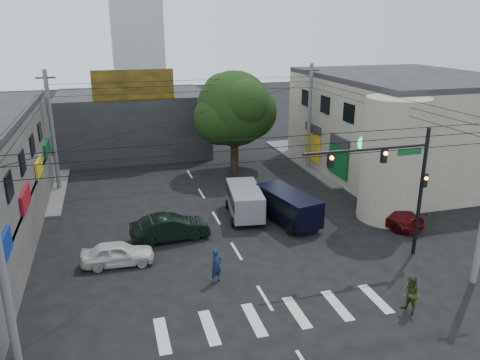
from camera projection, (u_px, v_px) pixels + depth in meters
name	position (u px, v px, depth m)	size (l,w,h in m)	color
ground	(246.00, 268.00, 24.77)	(160.00, 160.00, 0.00)	black
sidewalk_far_right	(369.00, 155.00, 45.87)	(16.00, 16.00, 0.15)	#514F4C
building_right	(404.00, 126.00, 40.07)	(14.00, 18.00, 8.00)	gray
corner_column	(393.00, 160.00, 30.03)	(4.00, 4.00, 8.00)	gray
building_far	(133.00, 123.00, 46.51)	(14.00, 10.00, 6.00)	#232326
billboard	(133.00, 85.00, 40.68)	(7.00, 0.30, 2.60)	olive
street_tree	(234.00, 109.00, 39.60)	(6.40, 6.40, 8.70)	black
traffic_gantry	(396.00, 174.00, 24.37)	(7.10, 0.35, 7.20)	black
utility_pole_far_left	(52.00, 132.00, 35.18)	(0.32, 0.32, 9.20)	#59595B
utility_pole_far_right	(309.00, 117.00, 40.66)	(0.32, 0.32, 9.20)	#59595B
dark_sedan	(170.00, 228.00, 27.83)	(4.73, 1.94, 1.52)	black
white_compact	(118.00, 253.00, 24.94)	(3.88, 1.75, 1.29)	silver
maroon_sedan	(389.00, 215.00, 30.03)	(3.18, 4.81, 1.29)	#4C0A0B
silver_minivan	(245.00, 202.00, 31.13)	(2.58, 4.90, 2.01)	gray
navy_van	(288.00, 208.00, 30.20)	(2.99, 5.42, 2.05)	black
traffic_officer	(216.00, 266.00, 23.14)	(0.78, 0.69, 1.79)	#111E3E
pedestrian_olive	(411.00, 295.00, 20.65)	(0.88, 1.02, 1.78)	#323A1B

